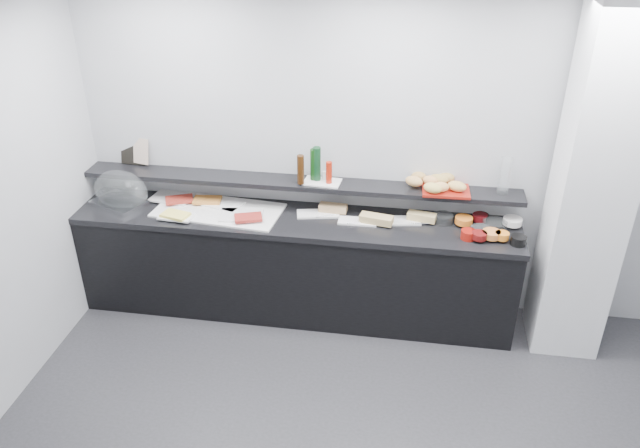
# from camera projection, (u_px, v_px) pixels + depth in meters

# --- Properties ---
(back_wall) EXTENTS (5.00, 0.02, 2.70)m
(back_wall) POSITION_uv_depth(u_px,v_px,m) (386.00, 157.00, 4.99)
(back_wall) COLOR #ABAEB2
(back_wall) RESTS_ON ground
(ceiling) EXTENTS (5.00, 5.00, 0.00)m
(ceiling) POSITION_uv_depth(u_px,v_px,m) (372.00, 42.00, 2.61)
(ceiling) COLOR white
(ceiling) RESTS_ON back_wall
(column) EXTENTS (0.50, 0.50, 2.70)m
(column) POSITION_uv_depth(u_px,v_px,m) (592.00, 189.00, 4.48)
(column) COLOR white
(column) RESTS_ON ground
(buffet_cabinet) EXTENTS (3.60, 0.60, 0.85)m
(buffet_cabinet) POSITION_uv_depth(u_px,v_px,m) (295.00, 267.00, 5.27)
(buffet_cabinet) COLOR black
(buffet_cabinet) RESTS_ON ground
(counter_top) EXTENTS (3.62, 0.62, 0.05)m
(counter_top) POSITION_uv_depth(u_px,v_px,m) (294.00, 220.00, 5.06)
(counter_top) COLOR black
(counter_top) RESTS_ON buffet_cabinet
(wall_shelf) EXTENTS (3.60, 0.25, 0.04)m
(wall_shelf) POSITION_uv_depth(u_px,v_px,m) (298.00, 183.00, 5.08)
(wall_shelf) COLOR black
(wall_shelf) RESTS_ON back_wall
(cloche_base) EXTENTS (0.50, 0.43, 0.04)m
(cloche_base) POSITION_uv_depth(u_px,v_px,m) (119.00, 203.00, 5.23)
(cloche_base) COLOR #BBBEC2
(cloche_base) RESTS_ON counter_top
(cloche_dome) EXTENTS (0.56, 0.43, 0.34)m
(cloche_dome) POSITION_uv_depth(u_px,v_px,m) (121.00, 190.00, 5.20)
(cloche_dome) COLOR white
(cloche_dome) RESTS_ON cloche_base
(linen_runner) EXTENTS (1.08, 0.59, 0.01)m
(linen_runner) POSITION_uv_depth(u_px,v_px,m) (219.00, 210.00, 5.14)
(linen_runner) COLOR white
(linen_runner) RESTS_ON counter_top
(platter_meat_a) EXTENTS (0.37, 0.27, 0.01)m
(platter_meat_a) POSITION_uv_depth(u_px,v_px,m) (172.00, 198.00, 5.31)
(platter_meat_a) COLOR silver
(platter_meat_a) RESTS_ON linen_runner
(food_meat_a) EXTENTS (0.26, 0.22, 0.02)m
(food_meat_a) POSITION_uv_depth(u_px,v_px,m) (179.00, 199.00, 5.24)
(food_meat_a) COLOR maroon
(food_meat_a) RESTS_ON platter_meat_a
(platter_salmon) EXTENTS (0.36, 0.29, 0.01)m
(platter_salmon) POSITION_uv_depth(u_px,v_px,m) (224.00, 204.00, 5.21)
(platter_salmon) COLOR white
(platter_salmon) RESTS_ON linen_runner
(food_salmon) EXTENTS (0.24, 0.17, 0.02)m
(food_salmon) POSITION_uv_depth(u_px,v_px,m) (207.00, 200.00, 5.23)
(food_salmon) COLOR orange
(food_salmon) RESTS_ON platter_salmon
(platter_cheese) EXTENTS (0.29, 0.20, 0.01)m
(platter_cheese) POSITION_uv_depth(u_px,v_px,m) (177.00, 216.00, 5.03)
(platter_cheese) COLOR white
(platter_cheese) RESTS_ON linen_runner
(food_cheese) EXTENTS (0.24, 0.19, 0.02)m
(food_cheese) POSITION_uv_depth(u_px,v_px,m) (175.00, 215.00, 5.00)
(food_cheese) COLOR #FEEA62
(food_cheese) RESTS_ON platter_cheese
(platter_meat_b) EXTENTS (0.38, 0.28, 0.01)m
(platter_meat_b) POSITION_uv_depth(u_px,v_px,m) (241.00, 215.00, 5.04)
(platter_meat_b) COLOR white
(platter_meat_b) RESTS_ON linen_runner
(food_meat_b) EXTENTS (0.25, 0.20, 0.02)m
(food_meat_b) POSITION_uv_depth(u_px,v_px,m) (248.00, 218.00, 4.96)
(food_meat_b) COLOR maroon
(food_meat_b) RESTS_ON platter_meat_b
(sandwich_plate_left) EXTENTS (0.37, 0.21, 0.01)m
(sandwich_plate_left) POSITION_uv_depth(u_px,v_px,m) (318.00, 214.00, 5.09)
(sandwich_plate_left) COLOR white
(sandwich_plate_left) RESTS_ON counter_top
(sandwich_food_left) EXTENTS (0.23, 0.10, 0.06)m
(sandwich_food_left) POSITION_uv_depth(u_px,v_px,m) (333.00, 208.00, 5.10)
(sandwich_food_left) COLOR tan
(sandwich_food_left) RESTS_ON sandwich_plate_left
(tongs_left) EXTENTS (0.15, 0.07, 0.01)m
(tongs_left) POSITION_uv_depth(u_px,v_px,m) (325.00, 216.00, 5.04)
(tongs_left) COLOR silver
(tongs_left) RESTS_ON sandwich_plate_left
(sandwich_plate_mid) EXTENTS (0.31, 0.14, 0.01)m
(sandwich_plate_mid) POSITION_uv_depth(u_px,v_px,m) (357.00, 221.00, 4.98)
(sandwich_plate_mid) COLOR white
(sandwich_plate_mid) RESTS_ON counter_top
(sandwich_food_mid) EXTENTS (0.28, 0.15, 0.06)m
(sandwich_food_mid) POSITION_uv_depth(u_px,v_px,m) (376.00, 219.00, 4.93)
(sandwich_food_mid) COLOR tan
(sandwich_food_mid) RESTS_ON sandwich_plate_mid
(tongs_mid) EXTENTS (0.16, 0.05, 0.01)m
(tongs_mid) POSITION_uv_depth(u_px,v_px,m) (357.00, 222.00, 4.93)
(tongs_mid) COLOR silver
(tongs_mid) RESTS_ON sandwich_plate_mid
(sandwich_plate_right) EXTENTS (0.37, 0.20, 0.01)m
(sandwich_plate_right) POSITION_uv_depth(u_px,v_px,m) (398.00, 221.00, 4.98)
(sandwich_plate_right) COLOR silver
(sandwich_plate_right) RESTS_ON counter_top
(sandwich_food_right) EXTENTS (0.24, 0.13, 0.06)m
(sandwich_food_right) POSITION_uv_depth(u_px,v_px,m) (422.00, 217.00, 4.97)
(sandwich_food_right) COLOR tan
(sandwich_food_right) RESTS_ON sandwich_plate_right
(tongs_right) EXTENTS (0.16, 0.03, 0.01)m
(tongs_right) POSITION_uv_depth(u_px,v_px,m) (419.00, 223.00, 4.92)
(tongs_right) COLOR #ABAFB2
(tongs_right) RESTS_ON sandwich_plate_right
(bowl_glass_fruit) EXTENTS (0.17, 0.17, 0.07)m
(bowl_glass_fruit) POSITION_uv_depth(u_px,v_px,m) (443.00, 219.00, 4.96)
(bowl_glass_fruit) COLOR silver
(bowl_glass_fruit) RESTS_ON counter_top
(fill_glass_fruit) EXTENTS (0.14, 0.14, 0.05)m
(fill_glass_fruit) POSITION_uv_depth(u_px,v_px,m) (464.00, 220.00, 4.91)
(fill_glass_fruit) COLOR orange
(fill_glass_fruit) RESTS_ON bowl_glass_fruit
(bowl_black_jam) EXTENTS (0.16, 0.16, 0.07)m
(bowl_black_jam) POSITION_uv_depth(u_px,v_px,m) (481.00, 218.00, 4.96)
(bowl_black_jam) COLOR black
(bowl_black_jam) RESTS_ON counter_top
(fill_black_jam) EXTENTS (0.14, 0.14, 0.05)m
(fill_black_jam) POSITION_uv_depth(u_px,v_px,m) (480.00, 217.00, 4.95)
(fill_black_jam) COLOR #4F0B0F
(fill_black_jam) RESTS_ON bowl_black_jam
(bowl_glass_cream) EXTENTS (0.21, 0.21, 0.07)m
(bowl_glass_cream) POSITION_uv_depth(u_px,v_px,m) (495.00, 225.00, 4.86)
(bowl_glass_cream) COLOR white
(bowl_glass_cream) RESTS_ON counter_top
(fill_glass_cream) EXTENTS (0.19, 0.19, 0.05)m
(fill_glass_cream) POSITION_uv_depth(u_px,v_px,m) (512.00, 221.00, 4.89)
(fill_glass_cream) COLOR white
(fill_glass_cream) RESTS_ON bowl_glass_cream
(bowl_red_jam) EXTENTS (0.14, 0.14, 0.07)m
(bowl_red_jam) POSITION_uv_depth(u_px,v_px,m) (468.00, 235.00, 4.73)
(bowl_red_jam) COLOR maroon
(bowl_red_jam) RESTS_ON counter_top
(fill_red_jam) EXTENTS (0.12, 0.12, 0.05)m
(fill_red_jam) POSITION_uv_depth(u_px,v_px,m) (479.00, 236.00, 4.70)
(fill_red_jam) COLOR #590D0C
(fill_red_jam) RESTS_ON bowl_red_jam
(bowl_glass_salmon) EXTENTS (0.17, 0.17, 0.07)m
(bowl_glass_salmon) POSITION_uv_depth(u_px,v_px,m) (480.00, 232.00, 4.77)
(bowl_glass_salmon) COLOR white
(bowl_glass_salmon) RESTS_ON counter_top
(fill_glass_salmon) EXTENTS (0.17, 0.17, 0.05)m
(fill_glass_salmon) POSITION_uv_depth(u_px,v_px,m) (491.00, 234.00, 4.72)
(fill_glass_salmon) COLOR orange
(fill_glass_salmon) RESTS_ON bowl_glass_salmon
(bowl_black_fruit) EXTENTS (0.13, 0.13, 0.07)m
(bowl_black_fruit) POSITION_uv_depth(u_px,v_px,m) (518.00, 240.00, 4.66)
(bowl_black_fruit) COLOR black
(bowl_black_fruit) RESTS_ON counter_top
(fill_black_fruit) EXTENTS (0.13, 0.13, 0.05)m
(fill_black_fruit) POSITION_uv_depth(u_px,v_px,m) (502.00, 236.00, 4.70)
(fill_black_fruit) COLOR orange
(fill_black_fruit) RESTS_ON bowl_black_fruit
(framed_print) EXTENTS (0.22, 0.09, 0.26)m
(framed_print) POSITION_uv_depth(u_px,v_px,m) (133.00, 149.00, 5.32)
(framed_print) COLOR black
(framed_print) RESTS_ON wall_shelf
(print_art) EXTENTS (0.18, 0.09, 0.22)m
(print_art) POSITION_uv_depth(u_px,v_px,m) (140.00, 151.00, 5.29)
(print_art) COLOR tan
(print_art) RESTS_ON framed_print
(condiment_tray) EXTENTS (0.31, 0.21, 0.01)m
(condiment_tray) POSITION_uv_depth(u_px,v_px,m) (322.00, 182.00, 5.04)
(condiment_tray) COLOR white
(condiment_tray) RESTS_ON wall_shelf
(bottle_green_a) EXTENTS (0.08, 0.08, 0.26)m
(bottle_green_a) POSITION_uv_depth(u_px,v_px,m) (314.00, 164.00, 5.01)
(bottle_green_a) COLOR #0F3A10
(bottle_green_a) RESTS_ON condiment_tray
(bottle_brown) EXTENTS (0.07, 0.07, 0.24)m
(bottle_brown) POSITION_uv_depth(u_px,v_px,m) (301.00, 170.00, 4.94)
(bottle_brown) COLOR #321A09
(bottle_brown) RESTS_ON condiment_tray
(bottle_green_b) EXTENTS (0.07, 0.07, 0.28)m
(bottle_green_b) POSITION_uv_depth(u_px,v_px,m) (317.00, 164.00, 5.00)
(bottle_green_b) COLOR #0E361A
(bottle_green_b) RESTS_ON condiment_tray
(bottle_hot) EXTENTS (0.05, 0.05, 0.18)m
(bottle_hot) POSITION_uv_depth(u_px,v_px,m) (329.00, 173.00, 4.97)
(bottle_hot) COLOR #A71E0B
(bottle_hot) RESTS_ON condiment_tray
(shaker_salt) EXTENTS (0.04, 0.04, 0.07)m
(shaker_salt) POSITION_uv_depth(u_px,v_px,m) (324.00, 176.00, 5.05)
(shaker_salt) COLOR white
(shaker_salt) RESTS_ON condiment_tray
(shaker_pepper) EXTENTS (0.04, 0.04, 0.07)m
(shaker_pepper) POSITION_uv_depth(u_px,v_px,m) (328.00, 178.00, 5.02)
(shaker_pepper) COLOR white
(shaker_pepper) RESTS_ON condiment_tray
(bread_tray) EXTENTS (0.37, 0.27, 0.02)m
(bread_tray) POSITION_uv_depth(u_px,v_px,m) (446.00, 190.00, 4.89)
(bread_tray) COLOR maroon
(bread_tray) RESTS_ON wall_shelf
(bread_roll_nw) EXTENTS (0.12, 0.08, 0.08)m
(bread_roll_nw) POSITION_uv_depth(u_px,v_px,m) (419.00, 177.00, 5.00)
(bread_roll_nw) COLOR #AF8443
(bread_roll_nw) RESTS_ON bread_tray
(bread_roll_n) EXTENTS (0.18, 0.14, 0.08)m
(bread_roll_n) POSITION_uv_depth(u_px,v_px,m) (439.00, 179.00, 4.95)
(bread_roll_n) COLOR #AA8841
(bread_roll_n) RESTS_ON bread_tray
(bread_roll_ne) EXTENTS (0.16, 0.12, 0.08)m
(bread_roll_ne) POSITION_uv_depth(u_px,v_px,m) (446.00, 178.00, 4.97)
(bread_roll_ne) COLOR #B08943
(bread_roll_ne) RESTS_ON bread_tray
(bread_roll_sw) EXTENTS (0.17, 0.14, 0.08)m
(bread_roll_sw) POSITION_uv_depth(u_px,v_px,m) (433.00, 188.00, 4.81)
(bread_roll_sw) COLOR gold
(bread_roll_sw) RESTS_ON bread_tray
(bread_roll_s) EXTENTS (0.13, 0.09, 0.08)m
(bread_roll_s) POSITION_uv_depth(u_px,v_px,m) (441.00, 187.00, 4.83)
(bread_roll_s) COLOR tan
(bread_roll_s) RESTS_ON bread_tray
(bread_roll_se) EXTENTS (0.18, 0.14, 0.08)m
(bread_roll_se) POSITION_uv_depth(u_px,v_px,m) (457.00, 186.00, 4.84)
(bread_roll_se) COLOR tan
(bread_roll_se) RESTS_ON bread_tray
(bread_roll_midw) EXTENTS (0.17, 0.14, 0.08)m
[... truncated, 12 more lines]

